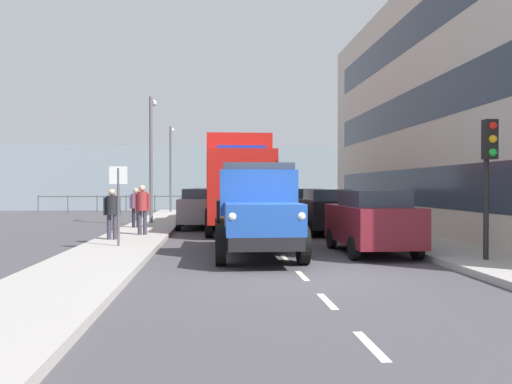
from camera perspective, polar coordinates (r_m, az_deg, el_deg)
name	(u,v)px	position (r m, az deg, el deg)	size (l,w,h in m)	color
ground_plane	(263,235)	(18.71, 0.77, -4.98)	(80.00, 80.00, 0.00)	#423F44
sidewalk_left	(381,233)	(19.66, 14.07, -4.50)	(2.24, 35.78, 0.15)	#9E9993
sidewalk_right	(139,234)	(18.82, -13.15, -4.73)	(2.24, 35.78, 0.15)	#9E9993
road_centreline_markings	(263,236)	(18.42, 0.85, -5.05)	(0.12, 32.42, 0.01)	silver
building_terrace	(491,110)	(22.29, 25.23, 8.49)	(7.19, 21.35, 9.80)	beige
sea_horizon	(237,178)	(39.47, -2.14, 1.62)	(80.00, 0.80, 5.00)	#84939E
seawall_railing	(240,199)	(35.88, -1.88, -0.81)	(28.08, 0.08, 1.20)	#4C5156
truck_vintage_blue	(257,212)	(12.94, 0.16, -2.25)	(2.17, 5.64, 2.43)	black
lorry_cargo_red	(238,181)	(20.79, -2.12, 1.32)	(2.58, 8.20, 3.87)	red
car_maroon_kerbside_near	(371,221)	(13.98, 12.99, -3.23)	(1.80, 3.81, 1.72)	maroon
car_black_kerbside_1	(326,211)	(19.40, 7.93, -2.14)	(1.81, 3.81, 1.72)	black
car_teal_kerbside_2	(303,206)	(24.23, 5.37, -1.58)	(1.84, 3.88, 1.72)	#1E6670
car_grey_oppositeside_0	(199,208)	(22.10, -6.49, -1.79)	(1.81, 3.95, 1.72)	slate
car_red_oppositeside_1	(202,204)	(27.27, -6.16, -1.32)	(1.97, 4.48, 1.72)	#B21E1E
car_silver_oppositeside_2	(205,200)	(34.23, -5.87, -0.92)	(1.93, 4.49, 1.72)	#B7BABF
pedestrian_strolling	(112,210)	(16.48, -16.09, -1.98)	(0.53, 0.34, 1.60)	#383342
pedestrian_near_railing	(142,205)	(17.86, -12.83, -1.51)	(0.53, 0.34, 1.73)	#383342
pedestrian_with_bag	(136,204)	(21.05, -13.53, -1.38)	(0.53, 0.34, 1.61)	black
traffic_light_near	(489,158)	(12.58, 25.00, 3.50)	(0.28, 0.41, 3.20)	black
lamp_post_promenade	(151,147)	(23.96, -11.83, 5.05)	(0.32, 1.14, 5.85)	#59595B
lamp_post_far	(171,160)	(33.83, -9.66, 3.60)	(0.32, 1.14, 5.67)	#59595B
street_sign	(118,192)	(14.65, -15.41, 0.04)	(0.50, 0.07, 2.25)	#4C4C4C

